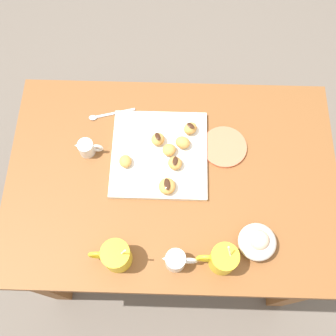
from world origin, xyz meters
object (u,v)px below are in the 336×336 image
Objects in this scene: beignet_0 at (159,139)px; beignet_4 at (127,161)px; chocolate_sauce_pitcher at (88,148)px; beignet_1 at (191,129)px; dining_table at (173,191)px; coffee_mug_yellow_left at (224,259)px; cream_pitcher_white at (177,260)px; pastry_plate_square at (160,154)px; beignet_6 at (170,150)px; coffee_mug_yellow_right at (117,256)px; ice_cream_bowl at (259,242)px; beignet_3 at (176,163)px; beignet_5 at (168,186)px; saucer_coral_left at (225,147)px.

beignet_0 reaches higher than beignet_4.
chocolate_sauce_pitcher reaches higher than beignet_1.
dining_table is 23.69× the size of beignet_0.
coffee_mug_yellow_left reaches higher than cream_pitcher_white.
coffee_mug_yellow_left is at bearing 134.72° from beignet_4.
dining_table is at bearing 119.64° from pastry_plate_square.
pastry_plate_square is 7.10× the size of beignet_6.
beignet_1 is at bearing -116.37° from coffee_mug_yellow_right.
beignet_0 is (0.31, -0.33, -0.00)m from ice_cream_bowl.
coffee_mug_yellow_left reaches higher than beignet_3.
pastry_plate_square is 0.40m from coffee_mug_yellow_left.
beignet_1 reaches higher than beignet_6.
beignet_4 is (0.17, -0.31, -0.01)m from cream_pitcher_white.
beignet_4 is (-0.01, -0.31, -0.02)m from coffee_mug_yellow_right.
chocolate_sauce_pitcher reaches higher than beignet_5.
pastry_plate_square is 0.07m from beignet_3.
coffee_mug_yellow_left is 3.15× the size of beignet_0.
pastry_plate_square is 0.37m from coffee_mug_yellow_right.
beignet_1 reaches higher than saucer_coral_left.
beignet_1 is 1.05× the size of beignet_6.
ice_cream_bowl is (-0.30, 0.29, 0.03)m from pastry_plate_square.
cream_pitcher_white reaches higher than dining_table.
pastry_plate_square is at bearing 98.00° from beignet_0.
cream_pitcher_white reaches higher than beignet_1.
beignet_3 is (-0.01, -0.04, 0.17)m from dining_table.
beignet_1 is (-0.34, -0.08, 0.00)m from chocolate_sauce_pitcher.
beignet_3 is at bearing -44.74° from ice_cream_bowl.
coffee_mug_yellow_right is 0.38m from beignet_6.
beignet_5 is at bearing -122.36° from coffee_mug_yellow_right.
beignet_4 is (-0.13, 0.05, 0.00)m from chocolate_sauce_pitcher.
cream_pitcher_white is 0.44m from beignet_1.
beignet_6 is at bearing 49.48° from beignet_1.
beignet_1 is at bearing -140.02° from pastry_plate_square.
beignet_0 is 0.17m from beignet_5.
dining_table is 0.17m from beignet_3.
beignet_5 is (-0.03, 0.12, 0.03)m from pastry_plate_square.
pastry_plate_square is 0.05m from beignet_0.
ice_cream_bowl reaches higher than beignet_5.
ice_cream_bowl is 2.59× the size of beignet_6.
ice_cream_bowl is at bearing 104.92° from saucer_coral_left.
beignet_0 is at bearing -105.42° from coffee_mug_yellow_right.
beignet_6 is (-0.00, -0.13, -0.00)m from beignet_5.
beignet_4 is at bearing 12.78° from saucer_coral_left.
cream_pitcher_white reaches higher than beignet_4.
chocolate_sauce_pitcher reaches higher than beignet_6.
beignet_5 reaches higher than beignet_4.
beignet_6 is at bearing -81.75° from dining_table.
chocolate_sauce_pitcher is (0.28, -0.08, 0.16)m from dining_table.
beignet_6 reaches higher than pastry_plate_square.
beignet_3 and beignet_6 have the same top height.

